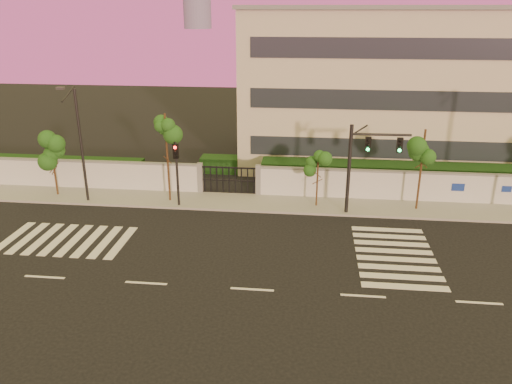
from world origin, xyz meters
TOP-DOWN VIEW (x-y plane):
  - ground at (0.00, 0.00)m, footprint 120.00×120.00m
  - sidewalk at (0.00, 10.50)m, footprint 60.00×3.00m
  - perimeter_wall at (0.10, 12.00)m, footprint 60.00×0.36m
  - hedge_row at (1.17, 14.74)m, footprint 41.00×4.25m
  - institutional_building at (9.00, 21.99)m, footprint 24.40×12.40m
  - road_markings at (-1.58, 3.76)m, footprint 57.00×7.62m
  - street_tree_b at (-14.55, 10.43)m, footprint 1.57×1.25m
  - street_tree_c at (-6.65, 10.22)m, footprint 1.52×1.21m
  - street_tree_d at (2.95, 10.35)m, footprint 1.36×1.08m
  - street_tree_e at (9.25, 10.51)m, footprint 1.58×1.26m
  - traffic_signal_main at (5.49, 9.43)m, footprint 3.58×0.37m
  - traffic_signal_secondary at (-5.87, 9.41)m, footprint 0.33×0.33m
  - streetlight_west at (-12.07, 9.45)m, footprint 0.47×1.88m

SIDE VIEW (x-z plane):
  - ground at x=0.00m, z-range 0.00..0.00m
  - road_markings at x=-1.58m, z-range 0.00..0.02m
  - sidewalk at x=0.00m, z-range 0.00..0.15m
  - hedge_row at x=1.17m, z-range -0.08..1.72m
  - perimeter_wall at x=0.10m, z-range -0.03..2.17m
  - street_tree_d at x=2.95m, z-range 0.87..4.53m
  - traffic_signal_secondary at x=-5.87m, z-range 0.58..4.88m
  - street_tree_b at x=-14.55m, z-range 1.05..5.49m
  - traffic_signal_main at x=5.49m, z-range 0.75..6.42m
  - street_tree_e at x=9.25m, z-range 1.24..6.50m
  - streetlight_west at x=-12.07m, z-range 0.31..8.11m
  - street_tree_c at x=-6.65m, z-range 1.39..7.32m
  - institutional_building at x=9.00m, z-range 0.03..12.28m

